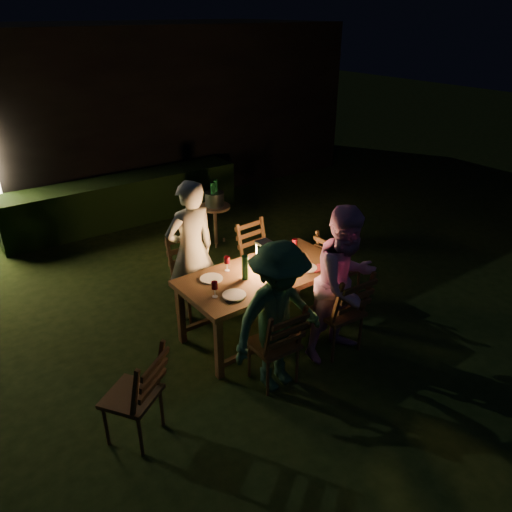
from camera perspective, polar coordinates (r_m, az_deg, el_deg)
garden_envelope at (r=11.28m, az=-17.89°, el=15.68°), size 40.00×40.00×3.20m
dining_table at (r=5.64m, az=0.83°, el=-2.58°), size 1.92×0.99×0.79m
chair_near_left at (r=5.13m, az=2.10°, el=-11.46°), size 0.46×0.49×0.98m
chair_near_right at (r=5.63m, az=9.34°, el=-7.75°), size 0.49×0.53×1.06m
chair_far_left at (r=6.18m, az=-6.90°, el=-4.15°), size 0.48×0.52×1.07m
chair_far_right at (r=6.67m, az=0.49°, el=-1.73°), size 0.48×0.51×0.99m
chair_end at (r=6.57m, az=9.33°, el=-2.54°), size 0.49×0.46×1.00m
chair_spare at (r=4.69m, az=-13.62°, el=-16.72°), size 0.63×0.64×0.99m
person_house_side at (r=5.96m, az=-7.43°, el=0.58°), size 0.65×0.43×1.74m
person_opp_right at (r=5.32m, az=10.14°, el=-3.13°), size 0.86×0.68×1.72m
person_opp_left at (r=4.81m, az=2.58°, el=-7.08°), size 1.04×0.62×1.59m
lantern at (r=5.60m, az=0.94°, el=-0.13°), size 0.16×0.16×0.35m
plate_far_left at (r=5.49m, az=-5.13°, el=-2.57°), size 0.25×0.25×0.01m
plate_near_left at (r=5.17m, az=-2.51°, el=-4.47°), size 0.25×0.25×0.01m
plate_far_right at (r=6.01m, az=2.95°, el=0.20°), size 0.25×0.25×0.01m
plate_near_right at (r=5.71m, az=5.76°, el=-1.36°), size 0.25×0.25×0.01m
wineglass_a at (r=5.61m, az=-3.33°, el=-0.88°), size 0.06×0.06×0.18m
wineglass_b at (r=5.12m, az=-4.73°, el=-3.82°), size 0.06×0.06×0.18m
wineglass_c at (r=5.55m, az=5.07°, el=-1.29°), size 0.06×0.06×0.18m
wineglass_d at (r=6.05m, az=4.45°, el=1.18°), size 0.06×0.06×0.18m
wineglass_e at (r=5.30m, az=1.97°, el=-2.58°), size 0.06×0.06×0.18m
bottle_table at (r=5.41m, az=-1.25°, el=-1.33°), size 0.07×0.07×0.28m
napkin_left at (r=5.30m, az=1.67°, el=-3.60°), size 0.18×0.14×0.01m
napkin_right at (r=5.73m, az=7.04°, el=-1.39°), size 0.18×0.14×0.01m
phone at (r=5.08m, az=-2.64°, el=-5.12°), size 0.14×0.07×0.01m
side_table at (r=7.96m, az=-4.72°, el=5.23°), size 0.49×0.49×0.66m
ice_bucket at (r=7.89m, az=-4.77°, el=6.50°), size 0.30×0.30×0.22m
bottle_bucket_a at (r=7.82m, az=-4.95°, el=6.69°), size 0.07×0.07×0.32m
bottle_bucket_b at (r=7.93m, az=-4.62°, el=6.99°), size 0.07×0.07×0.32m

